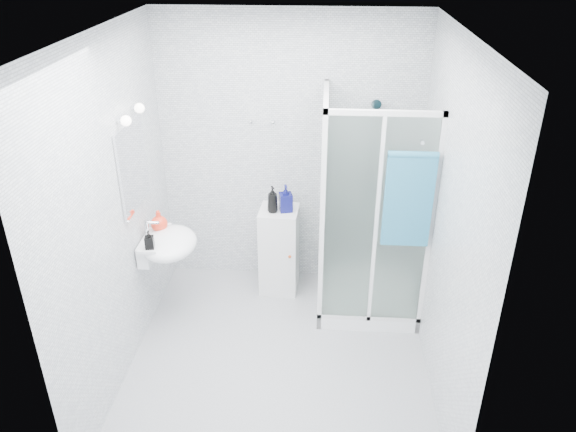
# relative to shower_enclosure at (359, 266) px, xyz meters

# --- Properties ---
(room) EXTENTS (2.40, 2.60, 2.60)m
(room) POSITION_rel_shower_enclosure_xyz_m (-0.67, -0.77, 0.85)
(room) COLOR silver
(room) RESTS_ON ground
(shower_enclosure) EXTENTS (0.90, 0.95, 2.00)m
(shower_enclosure) POSITION_rel_shower_enclosure_xyz_m (0.00, 0.00, 0.00)
(shower_enclosure) COLOR white
(shower_enclosure) RESTS_ON ground
(wall_basin) EXTENTS (0.46, 0.56, 0.35)m
(wall_basin) POSITION_rel_shower_enclosure_xyz_m (-1.66, -0.32, 0.35)
(wall_basin) COLOR white
(wall_basin) RESTS_ON ground
(mirror) EXTENTS (0.02, 0.60, 0.70)m
(mirror) POSITION_rel_shower_enclosure_xyz_m (-1.85, -0.32, 1.05)
(mirror) COLOR white
(mirror) RESTS_ON room
(vanity_lights) EXTENTS (0.10, 0.40, 0.08)m
(vanity_lights) POSITION_rel_shower_enclosure_xyz_m (-1.80, -0.32, 1.47)
(vanity_lights) COLOR silver
(vanity_lights) RESTS_ON room
(wall_hooks) EXTENTS (0.23, 0.06, 0.03)m
(wall_hooks) POSITION_rel_shower_enclosure_xyz_m (-0.92, 0.49, 1.17)
(wall_hooks) COLOR silver
(wall_hooks) RESTS_ON room
(storage_cabinet) EXTENTS (0.37, 0.39, 0.86)m
(storage_cabinet) POSITION_rel_shower_enclosure_xyz_m (-0.75, 0.26, -0.02)
(storage_cabinet) COLOR silver
(storage_cabinet) RESTS_ON ground
(hand_towel) EXTENTS (0.37, 0.05, 0.79)m
(hand_towel) POSITION_rel_shower_enclosure_xyz_m (0.31, -0.40, 0.89)
(hand_towel) COLOR teal
(hand_towel) RESTS_ON shower_enclosure
(shampoo_bottle_a) EXTENTS (0.13, 0.13, 0.25)m
(shampoo_bottle_a) POSITION_rel_shower_enclosure_xyz_m (-0.80, 0.22, 0.54)
(shampoo_bottle_a) COLOR black
(shampoo_bottle_a) RESTS_ON storage_cabinet
(shampoo_bottle_b) EXTENTS (0.14, 0.14, 0.25)m
(shampoo_bottle_b) POSITION_rel_shower_enclosure_xyz_m (-0.69, 0.25, 0.54)
(shampoo_bottle_b) COLOR #0E1055
(shampoo_bottle_b) RESTS_ON storage_cabinet
(soap_dispenser_orange) EXTENTS (0.19, 0.19, 0.18)m
(soap_dispenser_orange) POSITION_rel_shower_enclosure_xyz_m (-1.74, -0.20, 0.51)
(soap_dispenser_orange) COLOR #F5351C
(soap_dispenser_orange) RESTS_ON wall_basin
(soap_dispenser_black) EXTENTS (0.08, 0.08, 0.16)m
(soap_dispenser_black) POSITION_rel_shower_enclosure_xyz_m (-1.73, -0.51, 0.49)
(soap_dispenser_black) COLOR black
(soap_dispenser_black) RESTS_ON wall_basin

